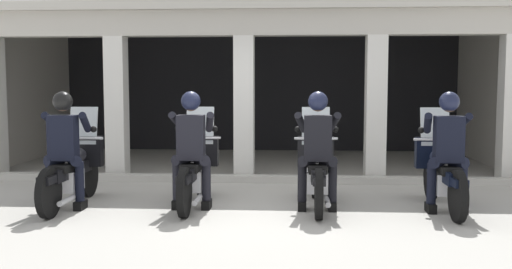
{
  "coord_description": "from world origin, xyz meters",
  "views": [
    {
      "loc": [
        0.54,
        -8.08,
        1.7
      ],
      "look_at": [
        0.0,
        0.02,
        0.98
      ],
      "focal_mm": 40.98,
      "sensor_mm": 36.0,
      "label": 1
    }
  ],
  "objects_px": {
    "police_officer_center_right": "(318,140)",
    "motorcycle_far_right": "(442,171)",
    "police_officer_far_left": "(64,140)",
    "motorcycle_center_right": "(317,170)",
    "police_officer_center_left": "(191,140)",
    "police_officer_far_right": "(448,141)",
    "motorcycle_far_left": "(73,169)",
    "motorcycle_center_left": "(195,169)"
  },
  "relations": [
    {
      "from": "police_officer_center_left",
      "to": "police_officer_center_right",
      "type": "relative_size",
      "value": 1.0
    },
    {
      "from": "police_officer_far_left",
      "to": "motorcycle_far_left",
      "type": "bearing_deg",
      "value": 83.49
    },
    {
      "from": "police_officer_far_left",
      "to": "motorcycle_center_right",
      "type": "relative_size",
      "value": 0.78
    },
    {
      "from": "police_officer_center_right",
      "to": "motorcycle_far_right",
      "type": "bearing_deg",
      "value": 1.78
    },
    {
      "from": "police_officer_far_left",
      "to": "police_officer_center_left",
      "type": "bearing_deg",
      "value": -0.96
    },
    {
      "from": "motorcycle_center_right",
      "to": "police_officer_center_right",
      "type": "relative_size",
      "value": 1.29
    },
    {
      "from": "motorcycle_far_left",
      "to": "motorcycle_far_right",
      "type": "xyz_separation_m",
      "value": [
        5.06,
        0.14,
        0.0
      ]
    },
    {
      "from": "motorcycle_far_left",
      "to": "police_officer_far_left",
      "type": "relative_size",
      "value": 1.29
    },
    {
      "from": "motorcycle_center_left",
      "to": "motorcycle_center_right",
      "type": "xyz_separation_m",
      "value": [
        1.69,
        0.01,
        0.0
      ]
    },
    {
      "from": "motorcycle_far_left",
      "to": "police_officer_far_right",
      "type": "relative_size",
      "value": 1.29
    },
    {
      "from": "police_officer_center_left",
      "to": "motorcycle_far_right",
      "type": "distance_m",
      "value": 3.41
    },
    {
      "from": "police_officer_far_left",
      "to": "police_officer_center_right",
      "type": "xyz_separation_m",
      "value": [
        3.37,
        0.17,
        0.0
      ]
    },
    {
      "from": "motorcycle_center_right",
      "to": "police_officer_center_right",
      "type": "xyz_separation_m",
      "value": [
        -0.0,
        -0.28,
        0.44
      ]
    },
    {
      "from": "motorcycle_center_left",
      "to": "police_officer_center_left",
      "type": "relative_size",
      "value": 1.29
    },
    {
      "from": "motorcycle_center_right",
      "to": "motorcycle_far_right",
      "type": "distance_m",
      "value": 1.69
    },
    {
      "from": "motorcycle_far_right",
      "to": "motorcycle_center_right",
      "type": "bearing_deg",
      "value": 170.49
    },
    {
      "from": "motorcycle_center_left",
      "to": "police_officer_center_right",
      "type": "xyz_separation_m",
      "value": [
        1.68,
        -0.27,
        0.44
      ]
    },
    {
      "from": "police_officer_far_left",
      "to": "motorcycle_center_left",
      "type": "distance_m",
      "value": 1.8
    },
    {
      "from": "police_officer_far_left",
      "to": "police_officer_far_right",
      "type": "bearing_deg",
      "value": -4.69
    },
    {
      "from": "motorcycle_far_left",
      "to": "police_officer_far_left",
      "type": "height_order",
      "value": "police_officer_far_left"
    },
    {
      "from": "police_officer_center_left",
      "to": "police_officer_far_right",
      "type": "distance_m",
      "value": 3.37
    },
    {
      "from": "motorcycle_center_right",
      "to": "motorcycle_center_left",
      "type": "bearing_deg",
      "value": 173.65
    },
    {
      "from": "motorcycle_center_right",
      "to": "motorcycle_far_left",
      "type": "bearing_deg",
      "value": 176.1
    },
    {
      "from": "police_officer_far_right",
      "to": "motorcycle_center_left",
      "type": "bearing_deg",
      "value": 166.4
    },
    {
      "from": "motorcycle_far_right",
      "to": "police_officer_far_right",
      "type": "relative_size",
      "value": 1.29
    },
    {
      "from": "motorcycle_far_right",
      "to": "motorcycle_center_left",
      "type": "bearing_deg",
      "value": 171.21
    },
    {
      "from": "motorcycle_center_left",
      "to": "police_officer_far_right",
      "type": "bearing_deg",
      "value": -10.3
    },
    {
      "from": "motorcycle_center_left",
      "to": "police_officer_far_right",
      "type": "xyz_separation_m",
      "value": [
        3.37,
        -0.3,
        0.44
      ]
    },
    {
      "from": "motorcycle_center_left",
      "to": "motorcycle_far_left",
      "type": "bearing_deg",
      "value": -179.88
    },
    {
      "from": "motorcycle_center_left",
      "to": "motorcycle_center_right",
      "type": "bearing_deg",
      "value": -4.77
    },
    {
      "from": "police_officer_far_left",
      "to": "motorcycle_center_left",
      "type": "relative_size",
      "value": 0.78
    },
    {
      "from": "police_officer_center_right",
      "to": "motorcycle_far_right",
      "type": "distance_m",
      "value": 1.76
    },
    {
      "from": "motorcycle_center_left",
      "to": "police_officer_center_left",
      "type": "height_order",
      "value": "police_officer_center_left"
    },
    {
      "from": "police_officer_far_left",
      "to": "motorcycle_center_right",
      "type": "bearing_deg",
      "value": 1.38
    },
    {
      "from": "motorcycle_far_left",
      "to": "police_officer_far_right",
      "type": "bearing_deg",
      "value": -7.91
    },
    {
      "from": "motorcycle_far_left",
      "to": "motorcycle_center_left",
      "type": "height_order",
      "value": "same"
    },
    {
      "from": "police_officer_center_left",
      "to": "motorcycle_center_right",
      "type": "height_order",
      "value": "police_officer_center_left"
    },
    {
      "from": "motorcycle_far_left",
      "to": "police_officer_center_right",
      "type": "distance_m",
      "value": 3.4
    },
    {
      "from": "police_officer_center_left",
      "to": "motorcycle_center_right",
      "type": "xyz_separation_m",
      "value": [
        1.69,
        0.3,
        -0.44
      ]
    },
    {
      "from": "motorcycle_far_right",
      "to": "police_officer_far_right",
      "type": "bearing_deg",
      "value": -98.73
    },
    {
      "from": "motorcycle_center_left",
      "to": "motorcycle_far_right",
      "type": "xyz_separation_m",
      "value": [
        3.37,
        -0.02,
        0.0
      ]
    },
    {
      "from": "police_officer_far_right",
      "to": "police_officer_far_left",
      "type": "bearing_deg",
      "value": 173.09
    }
  ]
}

